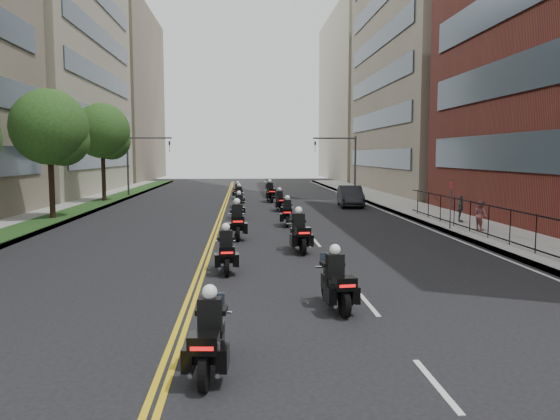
# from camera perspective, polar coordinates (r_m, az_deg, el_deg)

# --- Properties ---
(ground) EXTENTS (160.00, 160.00, 0.00)m
(ground) POSITION_cam_1_polar(r_m,az_deg,el_deg) (9.51, -3.48, -18.30)
(ground) COLOR black
(ground) RESTS_ON ground
(sidewalk_right) EXTENTS (4.00, 90.00, 0.15)m
(sidewalk_right) POSITION_cam_1_polar(r_m,az_deg,el_deg) (35.97, 15.67, -0.48)
(sidewalk_right) COLOR gray
(sidewalk_right) RESTS_ON ground
(sidewalk_left) EXTENTS (4.00, 90.00, 0.15)m
(sidewalk_left) POSITION_cam_1_polar(r_m,az_deg,el_deg) (35.94, -23.32, -0.74)
(sidewalk_left) COLOR gray
(sidewalk_left) RESTS_ON ground
(grass_strip) EXTENTS (2.00, 90.00, 0.04)m
(grass_strip) POSITION_cam_1_polar(r_m,az_deg,el_deg) (35.67, -22.11, -0.59)
(grass_strip) COLOR #143815
(grass_strip) RESTS_ON sidewalk_left
(building_right_tan) EXTENTS (15.11, 28.00, 30.00)m
(building_right_tan) POSITION_cam_1_polar(r_m,az_deg,el_deg) (61.64, 17.28, 15.95)
(building_right_tan) COLOR #756A55
(building_right_tan) RESTS_ON ground
(building_right_far) EXTENTS (15.00, 28.00, 26.00)m
(building_right_far) POSITION_cam_1_polar(r_m,az_deg,el_deg) (89.78, 10.20, 11.55)
(building_right_far) COLOR #A19881
(building_right_far) RESTS_ON ground
(building_left_mid) EXTENTS (16.11, 28.00, 34.00)m
(building_left_mid) POSITION_cam_1_polar(r_m,az_deg,el_deg) (62.18, -25.73, 17.43)
(building_left_mid) COLOR #A19881
(building_left_mid) RESTS_ON ground
(building_left_far) EXTENTS (16.00, 28.00, 26.00)m
(building_left_far) POSITION_cam_1_polar(r_m,az_deg,el_deg) (89.88, -18.40, 11.34)
(building_left_far) COLOR #756A55
(building_left_far) RESTS_ON ground
(iron_fence) EXTENTS (0.05, 28.00, 1.50)m
(iron_fence) POSITION_cam_1_polar(r_m,az_deg,el_deg) (23.63, 24.00, -1.93)
(iron_fence) COLOR black
(iron_fence) RESTS_ON sidewalk_right
(street_trees) EXTENTS (4.40, 38.40, 7.98)m
(street_trees) POSITION_cam_1_polar(r_m,az_deg,el_deg) (29.45, -26.10, 7.66)
(street_trees) COLOR black
(street_trees) RESTS_ON ground
(traffic_signal_right) EXTENTS (4.09, 0.20, 5.60)m
(traffic_signal_right) POSITION_cam_1_polar(r_m,az_deg,el_deg) (51.58, 6.83, 5.57)
(traffic_signal_right) COLOR #3F3F44
(traffic_signal_right) RESTS_ON ground
(traffic_signal_left) EXTENTS (4.09, 0.20, 5.60)m
(traffic_signal_left) POSITION_cam_1_polar(r_m,az_deg,el_deg) (51.56, -14.59, 5.42)
(traffic_signal_left) COLOR #3F3F44
(traffic_signal_left) RESTS_ON ground
(motorcycle_0) EXTENTS (0.56, 2.17, 1.60)m
(motorcycle_0) POSITION_cam_1_polar(r_m,az_deg,el_deg) (9.94, -7.40, -13.33)
(motorcycle_0) COLOR black
(motorcycle_0) RESTS_ON ground
(motorcycle_1) EXTENTS (0.65, 2.23, 1.65)m
(motorcycle_1) POSITION_cam_1_polar(r_m,az_deg,el_deg) (13.85, 5.90, -7.71)
(motorcycle_1) COLOR black
(motorcycle_1) RESTS_ON ground
(motorcycle_2) EXTENTS (0.55, 2.21, 1.63)m
(motorcycle_2) POSITION_cam_1_polar(r_m,az_deg,el_deg) (18.15, -5.65, -4.49)
(motorcycle_2) COLOR black
(motorcycle_2) RESTS_ON ground
(motorcycle_3) EXTENTS (0.66, 2.45, 1.81)m
(motorcycle_3) POSITION_cam_1_polar(r_m,az_deg,el_deg) (21.82, 2.02, -2.54)
(motorcycle_3) COLOR black
(motorcycle_3) RESTS_ON ground
(motorcycle_4) EXTENTS (0.61, 2.55, 1.88)m
(motorcycle_4) POSITION_cam_1_polar(r_m,az_deg,el_deg) (25.20, -4.51, -1.36)
(motorcycle_4) COLOR black
(motorcycle_4) RESTS_ON ground
(motorcycle_5) EXTENTS (0.60, 2.27, 1.67)m
(motorcycle_5) POSITION_cam_1_polar(r_m,az_deg,el_deg) (29.74, 0.76, -0.40)
(motorcycle_5) COLOR black
(motorcycle_5) RESTS_ON ground
(motorcycle_6) EXTENTS (0.54, 2.29, 1.69)m
(motorcycle_6) POSITION_cam_1_polar(r_m,az_deg,el_deg) (33.35, -4.31, 0.26)
(motorcycle_6) COLOR black
(motorcycle_6) RESTS_ON ground
(motorcycle_7) EXTENTS (0.60, 2.20, 1.63)m
(motorcycle_7) POSITION_cam_1_polar(r_m,az_deg,el_deg) (37.57, -0.02, 0.87)
(motorcycle_7) COLOR black
(motorcycle_7) RESTS_ON ground
(motorcycle_8) EXTENTS (0.55, 2.38, 1.75)m
(motorcycle_8) POSITION_cam_1_polar(r_m,az_deg,el_deg) (40.65, -4.30, 1.30)
(motorcycle_8) COLOR black
(motorcycle_8) RESTS_ON ground
(motorcycle_9) EXTENTS (0.73, 2.53, 1.87)m
(motorcycle_9) POSITION_cam_1_polar(r_m,az_deg,el_deg) (44.73, -1.04, 1.78)
(motorcycle_9) COLOR black
(motorcycle_9) RESTS_ON ground
(motorcycle_10) EXTENTS (0.62, 2.07, 1.53)m
(motorcycle_10) POSITION_cam_1_polar(r_m,az_deg,el_deg) (48.35, -4.46, 1.91)
(motorcycle_10) COLOR black
(motorcycle_10) RESTS_ON ground
(parked_sedan) EXTENTS (2.05, 4.85, 1.56)m
(parked_sedan) POSITION_cam_1_polar(r_m,az_deg,el_deg) (41.18, 7.36, 1.44)
(parked_sedan) COLOR black
(parked_sedan) RESTS_ON ground
(pedestrian_b) EXTENTS (0.70, 0.82, 1.48)m
(pedestrian_b) POSITION_cam_1_polar(r_m,az_deg,el_deg) (28.78, 20.23, -0.51)
(pedestrian_b) COLOR #955151
(pedestrian_b) RESTS_ON sidewalk_right
(pedestrian_c) EXTENTS (0.62, 0.93, 1.46)m
(pedestrian_c) POSITION_cam_1_polar(r_m,az_deg,el_deg) (31.88, 18.33, 0.11)
(pedestrian_c) COLOR #47484F
(pedestrian_c) RESTS_ON sidewalk_right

